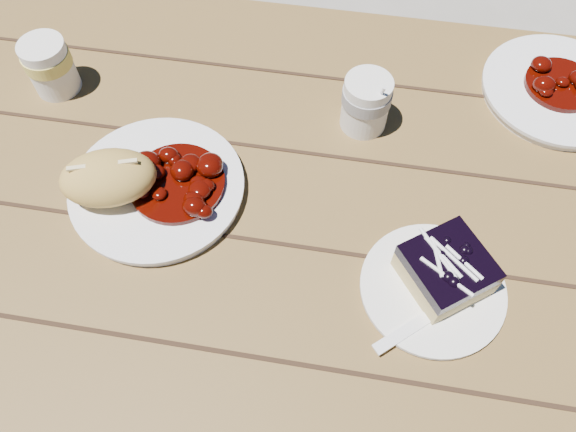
% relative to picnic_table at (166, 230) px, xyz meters
% --- Properties ---
extents(ground, '(60.00, 60.00, 0.00)m').
position_rel_picnic_table_xyz_m(ground, '(0.00, 0.00, -0.59)').
color(ground, gray).
rests_on(ground, ground).
extents(picnic_table, '(2.00, 1.55, 0.75)m').
position_rel_picnic_table_xyz_m(picnic_table, '(0.00, 0.00, 0.00)').
color(picnic_table, brown).
rests_on(picnic_table, ground).
extents(main_plate, '(0.24, 0.24, 0.02)m').
position_rel_picnic_table_xyz_m(main_plate, '(0.03, -0.02, 0.17)').
color(main_plate, white).
rests_on(main_plate, picnic_table).
extents(goulash_stew, '(0.14, 0.14, 0.04)m').
position_rel_picnic_table_xyz_m(goulash_stew, '(0.06, -0.02, 0.20)').
color(goulash_stew, '#3E0702').
rests_on(goulash_stew, main_plate).
extents(bread_roll, '(0.15, 0.12, 0.07)m').
position_rel_picnic_table_xyz_m(bread_roll, '(-0.03, -0.04, 0.21)').
color(bread_roll, tan).
rests_on(bread_roll, main_plate).
extents(dessert_plate, '(0.18, 0.18, 0.01)m').
position_rel_picnic_table_xyz_m(dessert_plate, '(0.42, -0.12, 0.17)').
color(dessert_plate, white).
rests_on(dessert_plate, picnic_table).
extents(blueberry_cake, '(0.13, 0.13, 0.06)m').
position_rel_picnic_table_xyz_m(blueberry_cake, '(0.43, -0.10, 0.20)').
color(blueberry_cake, tan).
rests_on(blueberry_cake, dessert_plate).
extents(fork_dessert, '(0.14, 0.12, 0.00)m').
position_rel_picnic_table_xyz_m(fork_dessert, '(0.40, -0.17, 0.17)').
color(fork_dessert, white).
rests_on(fork_dessert, dessert_plate).
extents(coffee_cup, '(0.07, 0.07, 0.09)m').
position_rel_picnic_table_xyz_m(coffee_cup, '(0.31, 0.15, 0.21)').
color(coffee_cup, white).
rests_on(coffee_cup, picnic_table).
extents(second_plate, '(0.24, 0.24, 0.02)m').
position_rel_picnic_table_xyz_m(second_plate, '(0.61, 0.27, 0.17)').
color(second_plate, white).
rests_on(second_plate, picnic_table).
extents(second_stew, '(0.11, 0.11, 0.04)m').
position_rel_picnic_table_xyz_m(second_stew, '(0.61, 0.27, 0.20)').
color(second_stew, '#3E0702').
rests_on(second_stew, second_plate).
extents(second_cup, '(0.07, 0.07, 0.09)m').
position_rel_picnic_table_xyz_m(second_cup, '(-0.19, 0.15, 0.21)').
color(second_cup, white).
rests_on(second_cup, picnic_table).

